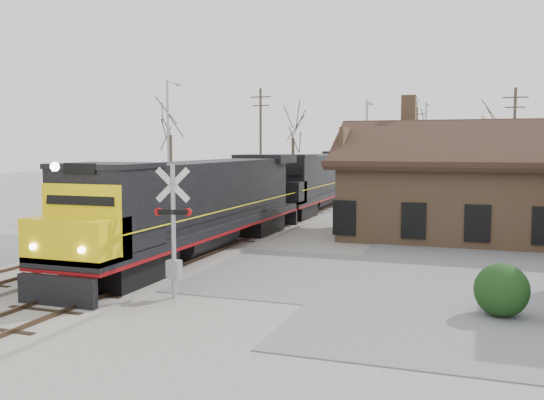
{
  "coord_description": "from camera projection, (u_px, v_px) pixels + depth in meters",
  "views": [
    {
      "loc": [
        12.29,
        -22.43,
        5.04
      ],
      "look_at": [
        1.19,
        9.0,
        2.01
      ],
      "focal_mm": 40.0,
      "sensor_mm": 36.0,
      "label": 1
    }
  ],
  "objects": [
    {
      "name": "crossbuck_near",
      "position": [
        174.0,
        237.0,
        19.79
      ],
      "size": [
        1.25,
        0.35,
        4.41
      ],
      "rotation": [
        0.0,
        0.0,
        0.21
      ],
      "color": "#A5A8AD",
      "rests_on": "ground"
    },
    {
      "name": "hedge_a",
      "position": [
        502.0,
        290.0,
        17.77
      ],
      "size": [
        1.59,
        1.59,
        1.59
      ],
      "primitive_type": "sphere",
      "color": "black",
      "rests_on": "ground"
    },
    {
      "name": "streetlight_a",
      "position": [
        169.0,
        140.0,
        43.6
      ],
      "size": [
        0.25,
        2.04,
        9.65
      ],
      "color": "#A5A8AD",
      "rests_on": "ground"
    },
    {
      "name": "streetlight_b",
      "position": [
        367.0,
        149.0,
        46.74
      ],
      "size": [
        0.25,
        2.04,
        8.47
      ],
      "color": "#A5A8AD",
      "rests_on": "ground"
    },
    {
      "name": "tree_d",
      "position": [
        494.0,
        125.0,
        60.77
      ],
      "size": [
        4.02,
        4.02,
        9.85
      ],
      "color": "#382D23",
      "rests_on": "ground"
    },
    {
      "name": "ground",
      "position": [
        175.0,
        265.0,
        25.6
      ],
      "size": [
        140.0,
        140.0,
        0.0
      ],
      "primitive_type": "plane",
      "color": "#A39D93",
      "rests_on": "ground"
    },
    {
      "name": "depot",
      "position": [
        479.0,
        194.0,
        32.68
      ],
      "size": [
        15.2,
        9.31,
        7.9
      ],
      "color": "#8D6849",
      "rests_on": "ground"
    },
    {
      "name": "locomotive_lead",
      "position": [
        195.0,
        205.0,
        27.25
      ],
      "size": [
        3.01,
        20.17,
        4.48
      ],
      "color": "black",
      "rests_on": "ground"
    },
    {
      "name": "utility_pole_b",
      "position": [
        416.0,
        147.0,
        65.78
      ],
      "size": [
        2.0,
        0.24,
        9.17
      ],
      "color": "#382D23",
      "rests_on": "ground"
    },
    {
      "name": "streetlight_c",
      "position": [
        426.0,
        145.0,
        55.84
      ],
      "size": [
        0.25,
        2.04,
        8.96
      ],
      "color": "#A5A8AD",
      "rests_on": "ground"
    },
    {
      "name": "tree_c",
      "position": [
        417.0,
        122.0,
        69.15
      ],
      "size": [
        4.38,
        4.38,
        10.74
      ],
      "color": "#382D23",
      "rests_on": "ground"
    },
    {
      "name": "tree_a",
      "position": [
        170.0,
        125.0,
        58.36
      ],
      "size": [
        4.02,
        4.02,
        9.85
      ],
      "color": "#382D23",
      "rests_on": "ground"
    },
    {
      "name": "road",
      "position": [
        175.0,
        264.0,
        25.59
      ],
      "size": [
        60.0,
        9.0,
        0.03
      ],
      "primitive_type": "cube",
      "color": "slate",
      "rests_on": "ground"
    },
    {
      "name": "locomotive_trailing",
      "position": [
        316.0,
        180.0,
        46.45
      ],
      "size": [
        3.01,
        20.17,
        4.24
      ],
      "color": "black",
      "rests_on": "ground"
    },
    {
      "name": "track_siding",
      "position": [
        223.0,
        218.0,
        41.17
      ],
      "size": [
        3.4,
        90.0,
        0.24
      ],
      "color": "#A39D93",
      "rests_on": "ground"
    },
    {
      "name": "crossbuck_far",
      "position": [
        99.0,
        206.0,
        33.09
      ],
      "size": [
        1.0,
        0.32,
        3.53
      ],
      "rotation": [
        0.0,
        0.0,
        2.92
      ],
      "color": "#A5A8AD",
      "rests_on": "ground"
    },
    {
      "name": "utility_pole_c",
      "position": [
        514.0,
        145.0,
        49.62
      ],
      "size": [
        2.0,
        0.24,
        9.71
      ],
      "color": "#382D23",
      "rests_on": "ground"
    },
    {
      "name": "track_main",
      "position": [
        285.0,
        221.0,
        39.68
      ],
      "size": [
        3.4,
        90.0,
        0.24
      ],
      "color": "#A39D93",
      "rests_on": "ground"
    },
    {
      "name": "utility_pole_a",
      "position": [
        261.0,
        141.0,
        56.67
      ],
      "size": [
        2.0,
        0.24,
        10.3
      ],
      "color": "#382D23",
      "rests_on": "ground"
    },
    {
      "name": "tree_b",
      "position": [
        293.0,
        129.0,
        60.0
      ],
      "size": [
        3.83,
        3.83,
        9.37
      ],
      "color": "#382D23",
      "rests_on": "ground"
    }
  ]
}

